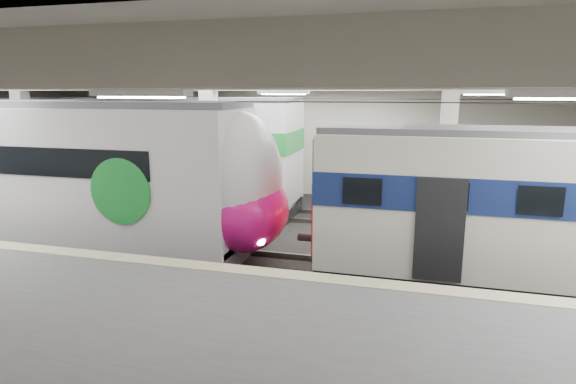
% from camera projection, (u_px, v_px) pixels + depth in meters
% --- Properties ---
extents(station_hall, '(36.00, 24.00, 5.75)m').
position_uv_depth(station_hall, '(242.00, 163.00, 11.75)').
color(station_hall, black).
rests_on(station_hall, ground).
extents(modern_emu, '(14.69, 3.03, 4.70)m').
position_uv_depth(modern_emu, '(82.00, 178.00, 15.15)').
color(modern_emu, silver).
rests_on(modern_emu, ground).
extents(older_rer, '(12.28, 2.71, 4.10)m').
position_uv_depth(older_rer, '(568.00, 210.00, 11.61)').
color(older_rer, silver).
rests_on(older_rer, ground).
extents(far_train, '(14.99, 3.27, 4.73)m').
position_uv_depth(far_train, '(128.00, 151.00, 20.82)').
color(far_train, silver).
rests_on(far_train, ground).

